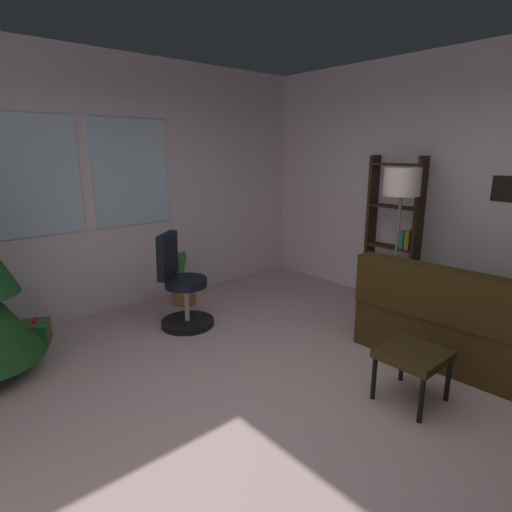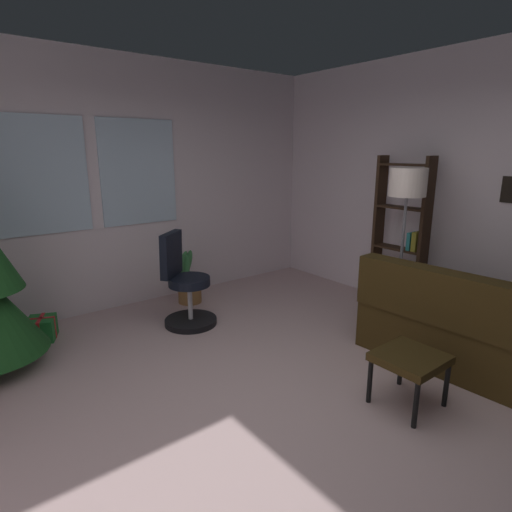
% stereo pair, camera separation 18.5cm
% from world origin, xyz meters
% --- Properties ---
extents(ground_plane, '(5.16, 5.55, 0.10)m').
position_xyz_m(ground_plane, '(0.00, 0.00, -0.05)').
color(ground_plane, '#C0A0A0').
extents(wall_back_with_windows, '(5.16, 0.12, 2.87)m').
position_xyz_m(wall_back_with_windows, '(-0.02, 2.82, 1.44)').
color(wall_back_with_windows, silver).
rests_on(wall_back_with_windows, ground_plane).
extents(wall_right_with_frames, '(0.12, 5.55, 2.87)m').
position_xyz_m(wall_right_with_frames, '(2.63, -0.00, 1.44)').
color(wall_right_with_frames, silver).
rests_on(wall_right_with_frames, ground_plane).
extents(couch, '(1.62, 1.81, 0.89)m').
position_xyz_m(couch, '(1.82, -0.59, 0.31)').
color(couch, '#32240E').
rests_on(couch, ground_plane).
extents(footstool, '(0.46, 0.44, 0.40)m').
position_xyz_m(footstool, '(0.73, -0.51, 0.35)').
color(footstool, '#32240E').
rests_on(footstool, ground_plane).
extents(gift_box_green, '(0.33, 0.35, 0.23)m').
position_xyz_m(gift_box_green, '(-1.16, 2.36, 0.11)').
color(gift_box_green, '#1E722D').
rests_on(gift_box_green, ground_plane).
extents(office_chair, '(0.58, 0.59, 1.00)m').
position_xyz_m(office_chair, '(0.16, 1.82, 0.40)').
color(office_chair, black).
rests_on(office_chair, ground_plane).
extents(bookshelf, '(0.18, 0.64, 1.78)m').
position_xyz_m(bookshelf, '(2.36, 0.70, 0.77)').
color(bookshelf, '#312014').
rests_on(bookshelf, ground_plane).
extents(floor_lamp, '(0.37, 0.37, 1.66)m').
position_xyz_m(floor_lamp, '(1.93, 0.39, 1.41)').
color(floor_lamp, slate).
rests_on(floor_lamp, ground_plane).
extents(potted_plant, '(0.40, 0.43, 0.68)m').
position_xyz_m(potted_plant, '(0.50, 2.39, 0.26)').
color(potted_plant, brown).
rests_on(potted_plant, ground_plane).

